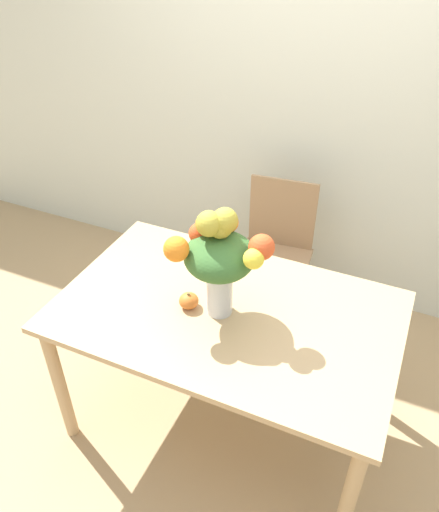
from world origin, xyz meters
name	(u,v)px	position (x,y,z in m)	size (l,w,h in m)	color
ground_plane	(226,418)	(0.00, 0.00, 0.00)	(12.00, 12.00, 0.00)	tan
wall_back	(320,89)	(0.00, 1.30, 1.35)	(8.00, 0.06, 2.70)	silver
dining_table	(227,325)	(0.00, 0.00, 0.68)	(1.48, 0.92, 0.77)	tan
flower_vase	(219,255)	(-0.03, -0.02, 1.07)	(0.41, 0.31, 0.51)	silver
pumpkin	(189,301)	(-0.16, -0.05, 0.81)	(0.09, 0.09, 0.08)	orange
dining_chair_near_window	(275,254)	(-0.05, 0.86, 0.48)	(0.46, 0.46, 0.92)	#9E7A56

